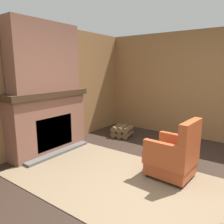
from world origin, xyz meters
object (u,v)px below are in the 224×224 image
Objects in this scene: armchair at (174,156)px; firewood_stack at (122,131)px; storage_case at (51,87)px; oil_lamp_vase at (30,88)px.

armchair is 1.77× the size of firewood_stack.
oil_lamp_vase is at bearing -90.01° from storage_case.
firewood_stack is 2.30× the size of oil_lamp_vase.
armchair is 2.19m from firewood_stack.
storage_case is (0.00, 0.46, -0.01)m from oil_lamp_vase.
storage_case is at bearing -114.66° from firewood_stack.
firewood_stack is 2.05m from storage_case.
storage_case is (-0.71, -1.54, 1.16)m from firewood_stack.
oil_lamp_vase reaches higher than firewood_stack.
oil_lamp_vase reaches higher than storage_case.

